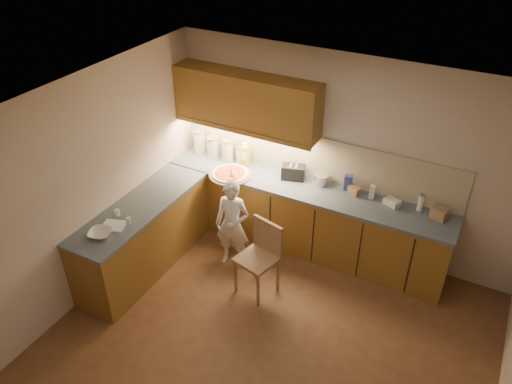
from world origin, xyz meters
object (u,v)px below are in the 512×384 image
wooden_chair (261,253)px  toaster (293,172)px  child (233,224)px  oil_jug (245,155)px  pizza_on_board (230,174)px

wooden_chair → toaster: (-0.11, 1.11, 0.47)m
child → wooden_chair: 0.59m
wooden_chair → toaster: bearing=109.7°
oil_jug → toaster: size_ratio=0.96×
pizza_on_board → toaster: (0.75, 0.33, 0.07)m
oil_jug → toaster: bearing=-2.6°
pizza_on_board → wooden_chair: size_ratio=0.59×
oil_jug → toaster: (0.73, -0.03, -0.05)m
pizza_on_board → oil_jug: bearing=85.9°
pizza_on_board → child: size_ratio=0.46×
toaster → oil_jug: bearing=161.2°
child → wooden_chair: child is taller
pizza_on_board → toaster: pizza_on_board is taller
wooden_chair → oil_jug: (-0.84, 1.14, 0.52)m
pizza_on_board → wooden_chair: 1.24m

